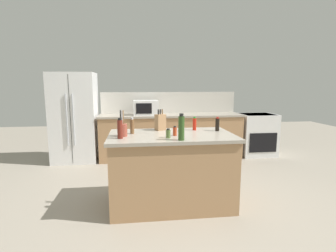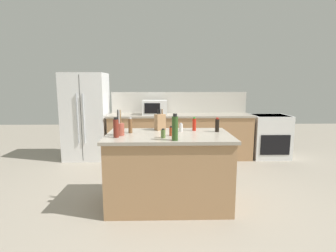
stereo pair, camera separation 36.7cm
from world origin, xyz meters
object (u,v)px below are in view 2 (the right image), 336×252
utensil_crock (119,129)px  salt_shaker (181,128)px  soy_sauce_bottle (217,125)px  knife_block (160,122)px  olive_oil_bottle (175,128)px  hot_sauce_bottle (194,124)px  pepper_grinder (130,126)px  microwave (155,107)px  range_oven (269,136)px  refrigerator (86,116)px  spice_jar_paprika (171,131)px  spice_jar_oregano (163,134)px  vinegar_bottle (116,128)px

utensil_crock → salt_shaker: size_ratio=2.80×
soy_sauce_bottle → utensil_crock: bearing=-170.4°
knife_block → olive_oil_bottle: 0.72m
hot_sauce_bottle → pepper_grinder: (-0.85, -0.15, 0.01)m
utensil_crock → hot_sauce_bottle: (0.97, 0.31, 0.01)m
microwave → olive_oil_bottle: olive_oil_bottle is taller
range_oven → salt_shaker: size_ratio=8.05×
hot_sauce_bottle → utensil_crock: bearing=-162.3°
refrigerator → soy_sauce_bottle: bearing=-41.9°
spice_jar_paprika → spice_jar_oregano: 0.17m
soy_sauce_bottle → olive_oil_bottle: bearing=-138.1°
soy_sauce_bottle → knife_block: bearing=168.0°
spice_jar_paprika → pepper_grinder: size_ratio=0.58×
range_oven → spice_jar_paprika: size_ratio=7.67×
spice_jar_paprika → salt_shaker: bearing=64.1°
utensil_crock → salt_shaker: (0.79, 0.25, -0.03)m
soy_sauce_bottle → refrigerator: bearing=138.1°
spice_jar_paprika → vinegar_bottle: (-0.66, -0.09, 0.06)m
hot_sauce_bottle → spice_jar_oregano: (-0.43, -0.48, -0.04)m
olive_oil_bottle → spice_jar_oregano: bearing=132.5°
microwave → knife_block: size_ratio=1.75×
microwave → vinegar_bottle: size_ratio=2.09×
microwave → spice_jar_oregano: microwave is taller
microwave → vinegar_bottle: (-0.40, -2.39, -0.03)m
soy_sauce_bottle → pepper_grinder: bearing=-177.2°
salt_shaker → soy_sauce_bottle: size_ratio=0.60×
refrigerator → knife_block: 2.50m
spice_jar_oregano → salt_shaker: bearing=60.3°
range_oven → vinegar_bottle: (-2.86, -2.39, 0.59)m
salt_shaker → spice_jar_paprika: bearing=-115.9°
range_oven → soy_sauce_bottle: size_ratio=4.83×
range_oven → utensil_crock: size_ratio=2.87×
spice_jar_paprika → pepper_grinder: (-0.53, 0.20, 0.04)m
utensil_crock → spice_jar_oregano: 0.57m
range_oven → spice_jar_oregano: size_ratio=8.18×
refrigerator → spice_jar_paprika: 2.91m
range_oven → knife_block: size_ratio=3.17×
spice_jar_oregano → knife_block: bearing=94.2°
soy_sauce_bottle → vinegar_bottle: vinegar_bottle is taller
pepper_grinder → olive_oil_bottle: olive_oil_bottle is taller
spice_jar_paprika → spice_jar_oregano: size_ratio=1.07×
refrigerator → hot_sauce_bottle: size_ratio=9.67×
hot_sauce_bottle → spice_jar_oregano: 0.65m
utensil_crock → range_oven: bearing=38.4°
spice_jar_paprika → vinegar_bottle: vinegar_bottle is taller
pepper_grinder → range_oven: bearing=37.6°
salt_shaker → hot_sauce_bottle: size_ratio=0.61×
microwave → utensil_crock: size_ratio=1.59×
knife_block → hot_sauce_bottle: size_ratio=1.56×
utensil_crock → olive_oil_bottle: (0.68, -0.32, 0.06)m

